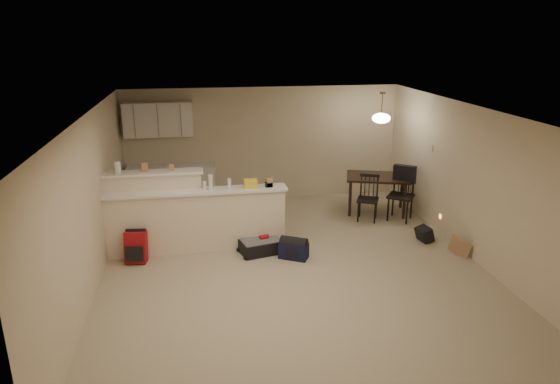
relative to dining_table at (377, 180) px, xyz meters
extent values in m
plane|color=#B4A78A|center=(-2.20, -2.23, -0.69)|extent=(7.00, 7.00, 0.00)
plane|color=white|center=(-2.20, -2.23, 1.81)|extent=(7.00, 7.00, 0.00)
cube|color=beige|center=(-2.20, 1.27, 0.56)|extent=(6.00, 0.02, 2.50)
cube|color=beige|center=(-2.20, -5.73, 0.56)|extent=(6.00, 0.02, 2.50)
cube|color=beige|center=(-5.20, -2.23, 0.56)|extent=(0.02, 7.00, 2.50)
cube|color=beige|center=(0.80, -2.23, 0.56)|extent=(0.02, 7.00, 2.50)
cube|color=beige|center=(-3.70, -1.33, -0.16)|extent=(3.00, 0.28, 1.05)
cube|color=white|center=(-3.70, -1.33, 0.38)|extent=(3.08, 0.38, 0.04)
cube|color=beige|center=(-4.40, -1.11, -0.01)|extent=(1.60, 0.24, 1.35)
cube|color=white|center=(-4.40, -1.11, 0.68)|extent=(1.68, 0.34, 0.04)
cube|color=white|center=(-4.40, 1.09, 1.21)|extent=(1.40, 0.34, 0.70)
cube|color=white|center=(-4.20, 0.96, -0.24)|extent=(1.80, 0.60, 0.90)
cube|color=beige|center=(0.79, -0.68, 0.81)|extent=(0.02, 0.12, 0.12)
cylinder|color=silver|center=(-4.95, -1.11, 0.80)|extent=(0.10, 0.10, 0.20)
cube|color=#A57A55|center=(-4.52, -1.11, 0.78)|extent=(0.10, 0.07, 0.16)
cube|color=#A57A55|center=(-4.08, -1.11, 0.76)|extent=(0.08, 0.06, 0.12)
cylinder|color=silver|center=(-3.45, -1.33, 0.53)|extent=(0.07, 0.07, 0.26)
cylinder|color=silver|center=(-3.13, -1.33, 0.49)|extent=(0.06, 0.06, 0.18)
cube|color=#A57A55|center=(-2.77, -1.33, 0.47)|extent=(0.22, 0.18, 0.14)
cube|color=#A57A55|center=(-2.46, -1.33, 0.44)|extent=(0.12, 0.10, 0.08)
cube|color=#A57A55|center=(-2.45, -1.33, 0.47)|extent=(0.10, 0.10, 0.14)
cylinder|color=silver|center=(-3.55, -1.33, 0.48)|extent=(0.06, 0.06, 0.15)
cube|color=black|center=(0.00, 0.00, 0.07)|extent=(1.44, 1.17, 0.04)
cylinder|color=black|center=(-0.62, -0.15, -0.32)|extent=(0.06, 0.06, 0.74)
cylinder|color=black|center=(0.42, -0.48, -0.32)|extent=(0.06, 0.06, 0.74)
cylinder|color=black|center=(-0.42, 0.48, -0.32)|extent=(0.06, 0.06, 0.74)
cylinder|color=black|center=(0.62, 0.15, -0.32)|extent=(0.06, 0.06, 0.74)
cylinder|color=brown|center=(0.00, 0.00, 1.56)|extent=(0.02, 0.02, 0.50)
cylinder|color=brown|center=(0.00, 0.00, 1.79)|extent=(0.12, 0.12, 0.03)
ellipsoid|color=white|center=(0.00, 0.00, 1.29)|extent=(0.36, 0.36, 0.20)
cube|color=black|center=(-2.66, -1.62, -0.58)|extent=(0.74, 0.58, 0.22)
cube|color=#A71218|center=(-4.71, -1.62, -0.43)|extent=(0.37, 0.25, 0.52)
cube|color=#121339|center=(-2.13, -1.91, -0.56)|extent=(0.53, 0.45, 0.26)
cube|color=black|center=(0.34, -1.62, -0.56)|extent=(0.24, 0.32, 0.26)
cube|color=#A57A55|center=(0.65, -2.29, -0.54)|extent=(0.18, 0.37, 0.30)
camera|label=1|loc=(-3.63, -9.40, 2.96)|focal=32.00mm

